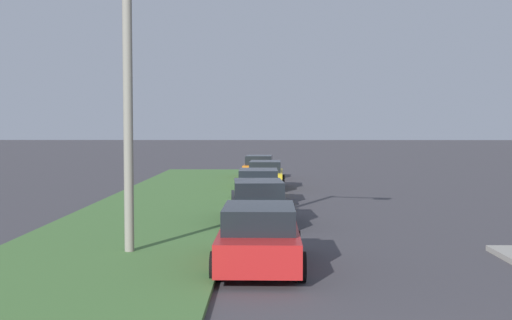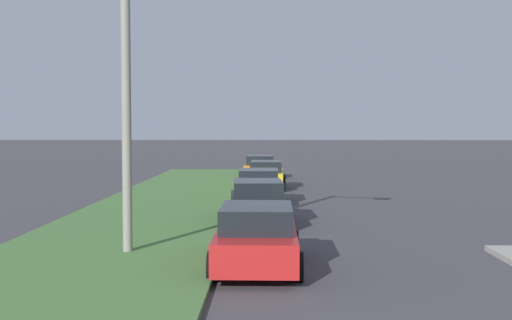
% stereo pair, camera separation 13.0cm
% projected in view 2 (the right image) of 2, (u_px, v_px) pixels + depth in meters
% --- Properties ---
extents(grass_median, '(60.00, 6.00, 0.12)m').
position_uv_depth(grass_median, '(112.00, 247.00, 16.88)').
color(grass_median, '#477238').
rests_on(grass_median, ground).
extents(parked_car_red, '(4.32, 2.05, 1.47)m').
position_uv_depth(parked_car_red, '(257.00, 237.00, 14.62)').
color(parked_car_red, red).
rests_on(parked_car_red, ground).
extents(parked_car_black, '(4.39, 2.20, 1.47)m').
position_uv_depth(parked_car_black, '(258.00, 202.00, 21.36)').
color(parked_car_black, black).
rests_on(parked_car_black, ground).
extents(parked_car_silver, '(4.31, 2.03, 1.47)m').
position_uv_depth(parked_car_silver, '(259.00, 187.00, 26.94)').
color(parked_car_silver, '#B2B5BA').
rests_on(parked_car_silver, ground).
extents(parked_car_yellow, '(4.36, 2.13, 1.47)m').
position_uv_depth(parked_car_yellow, '(266.00, 175.00, 33.43)').
color(parked_car_yellow, gold).
rests_on(parked_car_yellow, ground).
extents(parked_car_orange, '(4.38, 2.18, 1.47)m').
position_uv_depth(parked_car_orange, '(260.00, 167.00, 39.89)').
color(parked_car_orange, orange).
rests_on(parked_car_orange, ground).
extents(streetlight, '(0.95, 2.83, 7.50)m').
position_uv_depth(streetlight, '(139.00, 82.00, 15.73)').
color(streetlight, gray).
rests_on(streetlight, ground).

